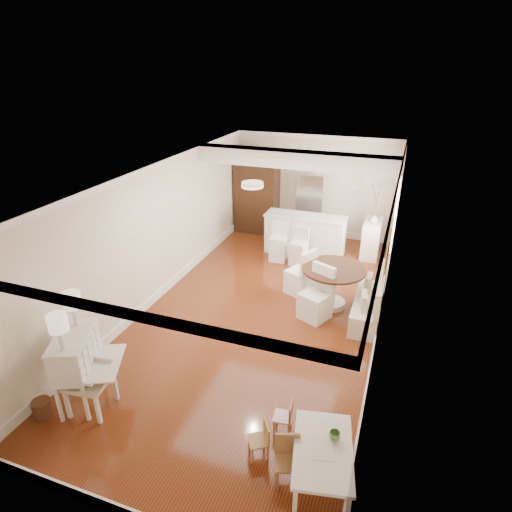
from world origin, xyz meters
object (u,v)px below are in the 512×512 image
Objects in this scene: kids_table at (322,466)px; bar_stool_left at (278,242)px; dining_table at (332,287)px; slip_chair_far at (300,271)px; kids_chair_c at (287,461)px; pantry_cabinet at (257,193)px; fridge at (322,209)px; wicker_basket at (42,409)px; secretary_bureau at (78,369)px; sideboard at (371,239)px; kids_chair_a at (258,440)px; bar_stool_right at (299,247)px; slip_chair_near at (316,294)px; kids_chair_b at (283,416)px; breakfast_counter at (305,235)px; gustavian_armchair at (89,379)px.

bar_stool_left is (-2.31, 5.79, 0.21)m from kids_table.
dining_table is at bearing -50.05° from bar_stool_left.
kids_chair_c is at bearing 37.90° from slip_chair_far.
pantry_cabinet reaches higher than fridge.
bar_stool_left reaches higher than kids_table.
pantry_cabinet is at bearing 179.10° from fridge.
wicker_basket is at bearing -3.27° from slip_chair_far.
kids_table is 1.13× the size of bar_stool_left.
secretary_bureau is 7.55m from sideboard.
kids_chair_c is at bearing 3.10° from wicker_basket.
wicker_basket is at bearing -114.77° from kids_chair_a.
dining_table is 2.01m from bar_stool_right.
secretary_bureau is 3.62m from kids_table.
dining_table is 0.70× the size of fridge.
kids_table is at bearing -3.99° from kids_chair_c.
wicker_basket is 6.39m from bar_stool_right.
slip_chair_near reaches higher than slip_chair_far.
sideboard is at bearing 38.93° from secretary_bureau.
dining_table reaches higher than kids_chair_b.
slip_chair_far is 1.12× the size of bar_stool_right.
kids_chair_c is at bearing -92.04° from sideboard.
slip_chair_near is 1.00m from slip_chair_far.
secretary_bureau is 0.56× the size of breakfast_counter.
slip_chair_near is at bearing -112.53° from dining_table.
kids_table is at bearing -88.84° from sideboard.
fridge is 1.61m from sideboard.
gustavian_armchair is 4.72m from slip_chair_far.
sideboard is (1.42, -0.60, -0.45)m from fridge.
breakfast_counter is at bearing 132.11° from slip_chair_near.
slip_chair_far is (1.96, 4.30, -0.00)m from gustavian_armchair.
kids_table is 2.19× the size of kids_chair_b.
bar_stool_right is (-0.91, 2.20, -0.07)m from slip_chair_near.
kids_chair_c is (2.96, -0.18, -0.21)m from gustavian_armchair.
kids_chair_c is 0.67× the size of bar_stool_right.
sideboard is at bearing 62.40° from wicker_basket.
kids_chair_c is 0.60× the size of slip_chair_far.
kids_table reaches higher than wicker_basket.
secretary_bureau is 0.91× the size of dining_table.
slip_chair_near reaches higher than kids_chair_a.
fridge is (-0.21, 3.11, 0.38)m from slip_chair_far.
secretary_bureau is 6.52m from breakfast_counter.
pantry_cabinet is (-0.15, 7.43, 0.62)m from gustavian_armchair.
slip_chair_far is 0.45× the size of pantry_cabinet.
slip_chair_near reaches higher than kids_chair_c.
gustavian_armchair is at bearing -85.25° from kids_chair_b.
kids_table is at bearing -65.00° from pantry_cabinet.
bar_stool_left reaches higher than dining_table.
bar_stool_right is 0.40× the size of pantry_cabinet.
kids_chair_a is 0.41× the size of dining_table.
kids_chair_b is 0.28× the size of fridge.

